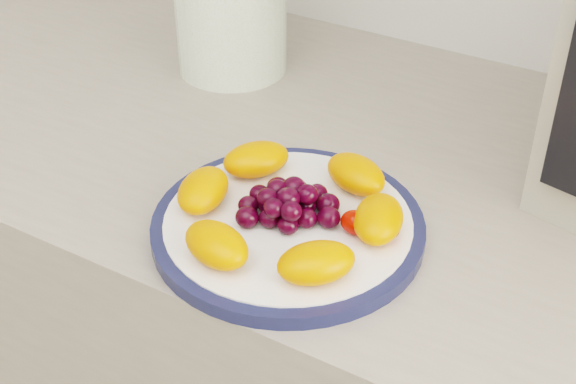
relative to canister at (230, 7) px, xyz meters
The scene contains 4 objects.
plate_rim 0.37m from the canister, 47.99° to the right, with size 0.27×0.27×0.01m, color #141A3E.
plate_face 0.37m from the canister, 47.99° to the right, with size 0.24×0.24×0.02m, color white.
canister is the anchor object (origin of this frame).
fruit_plate 0.37m from the canister, 47.59° to the right, with size 0.23×0.23×0.04m.
Camera 1 is at (0.22, 0.50, 1.39)m, focal length 50.00 mm.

